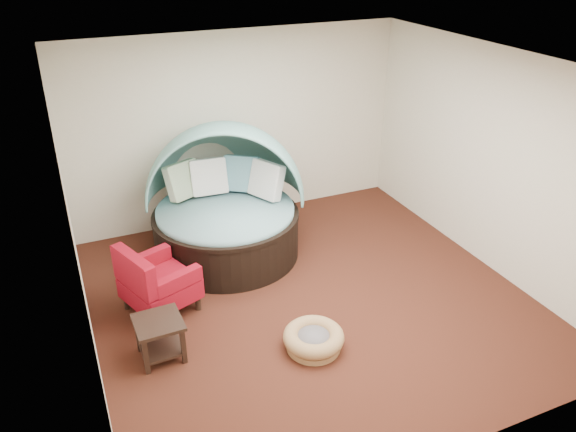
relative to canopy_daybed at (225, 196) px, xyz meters
name	(u,v)px	position (x,y,z in m)	size (l,w,h in m)	color
floor	(310,298)	(0.55, -1.51, -0.83)	(5.00, 5.00, 0.00)	#4A2215
wall_back	(238,128)	(0.55, 0.99, 0.57)	(5.00, 5.00, 0.00)	beige
wall_front	(459,326)	(0.55, -4.01, 0.57)	(5.00, 5.00, 0.00)	beige
wall_left	(74,239)	(-1.95, -1.51, 0.57)	(5.00, 5.00, 0.00)	beige
wall_right	(491,161)	(3.05, -1.51, 0.57)	(5.00, 5.00, 0.00)	beige
ceiling	(315,66)	(0.55, -1.51, 1.97)	(5.00, 5.00, 0.00)	white
canopy_daybed	(225,196)	(0.00, 0.00, 0.00)	(2.53, 2.49, 1.79)	black
pet_basket	(314,339)	(0.19, -2.34, -0.71)	(0.74, 0.74, 0.23)	#956B43
red_armchair	(155,282)	(-1.19, -1.02, -0.43)	(0.96, 0.96, 0.87)	black
side_table	(160,334)	(-1.32, -1.81, -0.53)	(0.49, 0.49, 0.46)	black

